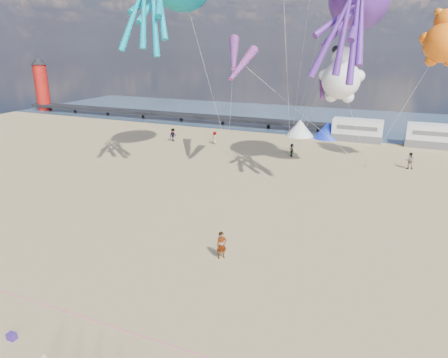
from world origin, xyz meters
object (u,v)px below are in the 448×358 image
standing_person (222,245)px  kite_teddy_orange (443,43)px  lighthouse (42,88)px  sandbag_e (290,150)px  motorhome_1 (434,136)px  windsock_left (234,53)px  sandbag_c (368,166)px  kite_panda (341,80)px  sandbag_a (228,153)px  windsock_mid (243,64)px  beachgoer_1 (410,161)px  motorhome_0 (357,130)px  sandbag_b (295,155)px  beachgoer_0 (215,138)px  tent_white (300,128)px  beachgoer_4 (292,150)px  cooler_purple (12,336)px  beachgoer_2 (173,135)px  sandbag_d (348,154)px  windsock_right (322,86)px  tent_blue (328,130)px

standing_person → kite_teddy_orange: 30.32m
lighthouse → sandbag_e: 56.57m
motorhome_1 → windsock_left: windsock_left is taller
sandbag_c → kite_panda: kite_panda is taller
sandbag_a → windsock_mid: (4.14, -6.36, 10.81)m
motorhome_1 → beachgoer_1: (-2.92, -11.62, -0.60)m
motorhome_0 → sandbag_b: 12.82m
motorhome_0 → beachgoer_0: size_ratio=3.91×
tent_white → beachgoer_4: (1.73, -11.58, -0.44)m
standing_person → cooler_purple: bearing=-156.2°
beachgoer_2 → kite_teddy_orange: kite_teddy_orange is taller
lighthouse → cooler_purple: size_ratio=22.50×
sandbag_d → sandbag_b: bearing=-152.2°
motorhome_1 → tent_white: size_ratio=1.65×
windsock_left → sandbag_a: bearing=96.7°
standing_person → sandbag_d: (4.18, 28.82, -0.77)m
sandbag_a → windsock_right: windsock_right is taller
cooler_purple → windsock_left: (-0.95, 29.00, 11.75)m
beachgoer_0 → cooler_purple: bearing=27.1°
lighthouse → sandbag_b: 58.26m
tent_white → tent_blue: 4.00m
sandbag_c → motorhome_0: bearing=101.0°
beachgoer_0 → beachgoer_1: (23.93, -2.15, 0.06)m
sandbag_e → tent_white: bearing=95.8°
windsock_left → kite_teddy_orange: bearing=-2.6°
motorhome_0 → standing_person: 37.30m
tent_blue → sandbag_e: size_ratio=8.00×
kite_panda → windsock_left: bearing=-175.2°
sandbag_e → kite_panda: (6.34, -6.99, 9.31)m
beachgoer_4 → kite_panda: (5.51, -4.30, 8.66)m
motorhome_0 → beachgoer_0: (-17.35, -9.47, -0.66)m
cooler_purple → sandbag_e: 38.68m
standing_person → windsock_mid: size_ratio=0.30×
cooler_purple → sandbag_b: size_ratio=0.80×
tent_white → kite_panda: 19.30m
beachgoer_4 → kite_teddy_orange: size_ratio=0.24×
tent_white → windsock_right: size_ratio=0.88×
beachgoer_1 → standing_person: bearing=57.6°
tent_blue → beachgoer_1: 15.71m
beachgoer_1 → kite_panda: bearing=21.0°
windsock_left → sandbag_d: bearing=21.8°
lighthouse → motorhome_1: 71.67m
beachgoer_1 → sandbag_c: (-4.10, -1.19, -0.79)m
cooler_purple → sandbag_d: cooler_purple is taller
beachgoer_1 → windsock_left: (-17.65, -6.85, 11.01)m
sandbag_e → beachgoer_4: bearing=-72.8°
motorhome_0 → sandbag_b: bearing=-117.8°
beachgoer_2 → kite_panda: kite_panda is taller
cooler_purple → kite_teddy_orange: 41.75m
beachgoer_1 → kite_panda: size_ratio=0.28×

